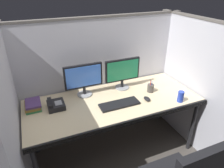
# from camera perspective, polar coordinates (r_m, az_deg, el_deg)

# --- Properties ---
(ground_plane) EXTENTS (8.00, 8.00, 0.00)m
(ground_plane) POSITION_cam_1_polar(r_m,az_deg,el_deg) (2.52, 3.36, -22.55)
(ground_plane) COLOR #423D38
(cubicle_partition_rear) EXTENTS (2.21, 0.06, 1.57)m
(cubicle_partition_rear) POSITION_cam_1_polar(r_m,az_deg,el_deg) (2.57, -3.43, 1.17)
(cubicle_partition_rear) COLOR silver
(cubicle_partition_rear) RESTS_ON ground
(cubicle_partition_left) EXTENTS (0.06, 1.41, 1.57)m
(cubicle_partition_left) POSITION_cam_1_polar(r_m,az_deg,el_deg) (2.00, -25.80, -10.31)
(cubicle_partition_left) COLOR silver
(cubicle_partition_left) RESTS_ON ground
(cubicle_partition_right) EXTENTS (0.06, 1.41, 1.57)m
(cubicle_partition_right) POSITION_cam_1_polar(r_m,az_deg,el_deg) (2.65, 21.60, -0.01)
(cubicle_partition_right) COLOR silver
(cubicle_partition_right) RESTS_ON ground
(desk) EXTENTS (1.90, 0.80, 0.74)m
(desk) POSITION_cam_1_polar(r_m,az_deg,el_deg) (2.25, 0.62, -5.87)
(desk) COLOR beige
(desk) RESTS_ON ground
(monitor_left) EXTENTS (0.43, 0.17, 0.37)m
(monitor_left) POSITION_cam_1_polar(r_m,az_deg,el_deg) (2.25, -8.05, 1.69)
(monitor_left) COLOR gray
(monitor_left) RESTS_ON desk
(monitor_right) EXTENTS (0.43, 0.17, 0.37)m
(monitor_right) POSITION_cam_1_polar(r_m,az_deg,el_deg) (2.39, 2.97, 3.47)
(monitor_right) COLOR gray
(monitor_right) RESTS_ON desk
(keyboard_main) EXTENTS (0.43, 0.15, 0.02)m
(keyboard_main) POSITION_cam_1_polar(r_m,az_deg,el_deg) (2.15, 2.12, -5.70)
(keyboard_main) COLOR black
(keyboard_main) RESTS_ON desk
(computer_mouse) EXTENTS (0.06, 0.10, 0.04)m
(computer_mouse) POSITION_cam_1_polar(r_m,az_deg,el_deg) (2.26, 9.87, -4.12)
(computer_mouse) COLOR black
(computer_mouse) RESTS_ON desk
(soda_can) EXTENTS (0.07, 0.07, 0.12)m
(soda_can) POSITION_cam_1_polar(r_m,az_deg,el_deg) (2.31, 18.76, -3.33)
(soda_can) COLOR #263FB2
(soda_can) RESTS_ON desk
(desk_phone) EXTENTS (0.17, 0.19, 0.09)m
(desk_phone) POSITION_cam_1_polar(r_m,az_deg,el_deg) (2.17, -15.70, -5.71)
(desk_phone) COLOR black
(desk_phone) RESTS_ON desk
(book_stack) EXTENTS (0.16, 0.21, 0.07)m
(book_stack) POSITION_cam_1_polar(r_m,az_deg,el_deg) (2.24, -21.48, -5.58)
(book_stack) COLOR #26723F
(book_stack) RESTS_ON desk
(pen_cup) EXTENTS (0.08, 0.08, 0.15)m
(pen_cup) POSITION_cam_1_polar(r_m,az_deg,el_deg) (2.42, 10.84, -1.12)
(pen_cup) COLOR #4C4742
(pen_cup) RESTS_ON desk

